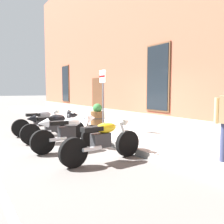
# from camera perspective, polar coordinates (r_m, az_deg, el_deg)

# --- Properties ---
(ground_plane) EXTENTS (140.00, 140.00, 0.00)m
(ground_plane) POSITION_cam_1_polar(r_m,az_deg,el_deg) (7.73, -3.43, -6.97)
(ground_plane) COLOR #565451
(sidewalk) EXTENTS (33.60, 2.61, 0.16)m
(sidewalk) POSITION_cam_1_polar(r_m,az_deg,el_deg) (8.42, 4.37, -5.42)
(sidewalk) COLOR gray
(sidewalk) RESTS_ON ground_plane
(brick_pub_facade) EXTENTS (27.60, 6.54, 8.75)m
(brick_pub_facade) POSITION_cam_1_polar(r_m,az_deg,el_deg) (11.90, 23.14, 18.11)
(brick_pub_facade) COLOR brown
(brick_pub_facade) RESTS_ON ground_plane
(motorcycle_grey_naked) EXTENTS (0.62, 2.04, 0.94)m
(motorcycle_grey_naked) POSITION_cam_1_polar(r_m,az_deg,el_deg) (9.02, -16.57, -2.37)
(motorcycle_grey_naked) COLOR black
(motorcycle_grey_naked) RESTS_ON ground_plane
(motorcycle_black_sport) EXTENTS (0.62, 2.06, 1.00)m
(motorcycle_black_sport) POSITION_cam_1_polar(r_m,az_deg,el_deg) (7.75, -13.25, -2.96)
(motorcycle_black_sport) COLOR black
(motorcycle_black_sport) RESTS_ON ground_plane
(motorcycle_white_sport) EXTENTS (0.62, 2.08, 1.02)m
(motorcycle_white_sport) POSITION_cam_1_polar(r_m,az_deg,el_deg) (6.58, -9.78, -4.26)
(motorcycle_white_sport) COLOR black
(motorcycle_white_sport) RESTS_ON ground_plane
(motorcycle_yellow_naked) EXTENTS (0.62, 2.13, 0.96)m
(motorcycle_yellow_naked) POSITION_cam_1_polar(r_m,az_deg,el_deg) (5.46, -2.10, -6.93)
(motorcycle_yellow_naked) COLOR black
(motorcycle_yellow_naked) RESTS_ON ground_plane
(parking_sign) EXTENTS (0.36, 0.07, 2.22)m
(parking_sign) POSITION_cam_1_polar(r_m,az_deg,el_deg) (8.54, -2.24, 5.04)
(parking_sign) COLOR #4C4C51
(parking_sign) RESTS_ON sidewalk
(barrel_planter) EXTENTS (0.62, 0.62, 0.91)m
(barrel_planter) POSITION_cam_1_polar(r_m,az_deg,el_deg) (10.20, -3.51, -0.93)
(barrel_planter) COLOR brown
(barrel_planter) RESTS_ON sidewalk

